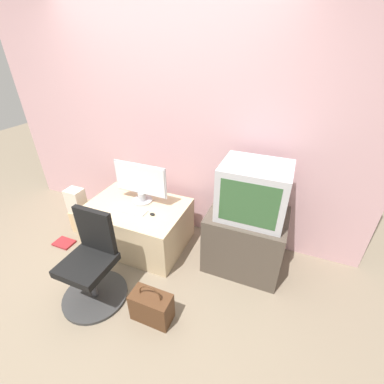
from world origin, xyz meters
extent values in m
plane|color=#7F705B|center=(0.00, 0.00, 0.00)|extent=(12.00, 12.00, 0.00)
cube|color=#CC9EA3|center=(0.00, 1.32, 1.30)|extent=(4.40, 0.05, 2.60)
cube|color=#CCB289|center=(-0.16, 0.79, 0.25)|extent=(1.09, 0.76, 0.51)
cube|color=#4C4238|center=(1.04, 0.92, 0.32)|extent=(0.75, 0.59, 0.64)
cylinder|color=#B2B2B7|center=(-0.14, 0.89, 0.52)|extent=(0.22, 0.22, 0.02)
cylinder|color=#B2B2B7|center=(-0.14, 0.89, 0.58)|extent=(0.09, 0.09, 0.10)
cube|color=#B2B2B7|center=(-0.14, 0.90, 0.79)|extent=(0.63, 0.01, 0.36)
cube|color=silver|center=(-0.14, 0.89, 0.79)|extent=(0.60, 0.02, 0.33)
cube|color=silver|center=(-0.16, 0.69, 0.52)|extent=(0.37, 0.11, 0.01)
ellipsoid|color=black|center=(0.10, 0.70, 0.52)|extent=(0.06, 0.04, 0.03)
cube|color=#B7B7BC|center=(1.06, 0.92, 0.90)|extent=(0.60, 0.49, 0.52)
cube|color=#335B33|center=(1.06, 0.68, 0.90)|extent=(0.50, 0.01, 0.41)
cylinder|color=#333333|center=(-0.13, -0.04, 0.01)|extent=(0.59, 0.59, 0.03)
cylinder|color=#4C4C51|center=(-0.13, -0.04, 0.21)|extent=(0.05, 0.05, 0.35)
cube|color=black|center=(-0.13, -0.04, 0.42)|extent=(0.41, 0.41, 0.07)
cube|color=black|center=(-0.13, 0.14, 0.66)|extent=(0.37, 0.05, 0.42)
cube|color=#D1B27F|center=(-0.94, 0.70, 0.14)|extent=(0.21, 0.17, 0.28)
cube|color=beige|center=(-0.94, 0.70, 0.43)|extent=(0.19, 0.15, 0.31)
cube|color=#4C2D19|center=(0.47, -0.02, 0.14)|extent=(0.34, 0.18, 0.28)
torus|color=#4C2D19|center=(0.47, -0.02, 0.29)|extent=(0.20, 0.01, 0.20)
cube|color=maroon|center=(-0.97, 0.40, 0.01)|extent=(0.23, 0.16, 0.02)
camera|label=1|loc=(1.31, -1.15, 2.07)|focal=24.00mm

